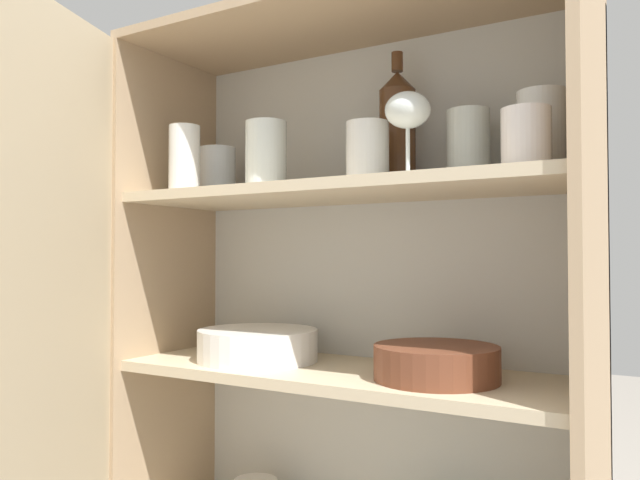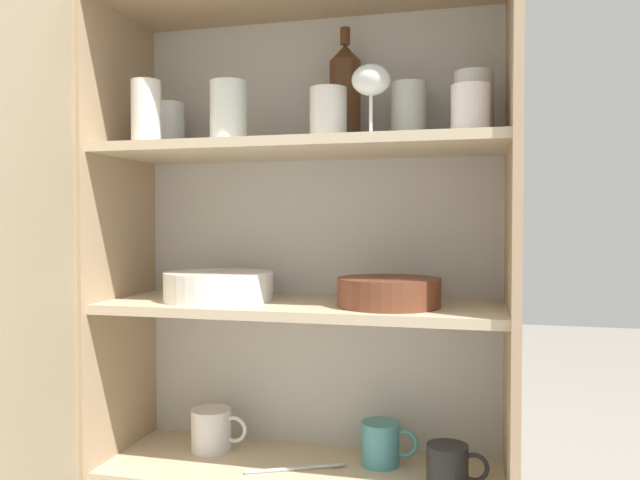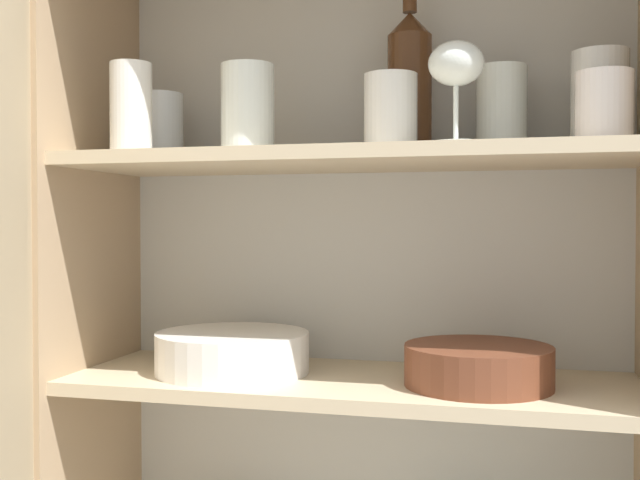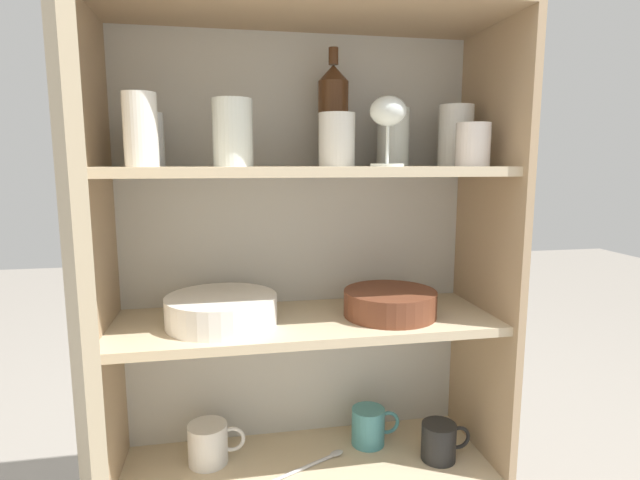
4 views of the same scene
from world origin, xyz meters
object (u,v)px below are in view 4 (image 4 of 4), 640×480
(mixing_bowl_large, at_px, (390,302))
(plate_stack_white, at_px, (222,310))
(coffee_mug_primary, at_px, (440,441))
(wine_bottle, at_px, (333,115))

(mixing_bowl_large, bearing_deg, plate_stack_white, 178.56)
(coffee_mug_primary, bearing_deg, wine_bottle, 151.70)
(wine_bottle, bearing_deg, mixing_bowl_large, -41.76)
(plate_stack_white, xyz_separation_m, mixing_bowl_large, (0.38, -0.01, 0.00))
(wine_bottle, bearing_deg, plate_stack_white, -161.00)
(wine_bottle, xyz_separation_m, coffee_mug_primary, (0.24, -0.13, -0.77))
(wine_bottle, height_order, coffee_mug_primary, wine_bottle)
(wine_bottle, xyz_separation_m, plate_stack_white, (-0.26, -0.09, -0.42))
(plate_stack_white, xyz_separation_m, coffee_mug_primary, (0.50, -0.04, -0.34))
(wine_bottle, height_order, plate_stack_white, wine_bottle)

